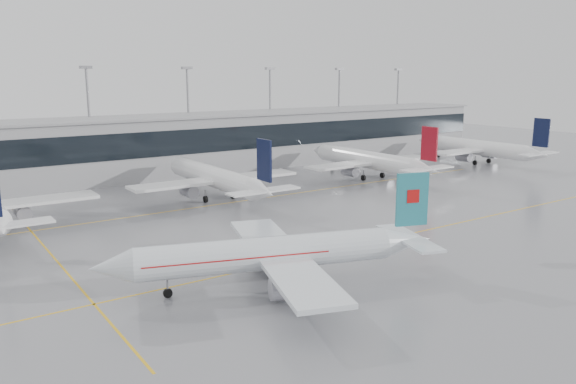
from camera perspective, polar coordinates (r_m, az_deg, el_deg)
ground at (r=69.17m, az=5.66°, el=-5.74°), size 320.00×320.00×0.00m
taxi_line_main at (r=69.16m, az=5.66°, el=-5.74°), size 120.00×0.25×0.01m
taxi_line_north at (r=93.28m, az=-6.26°, el=-1.13°), size 120.00×0.25×0.01m
taxi_line_cross at (r=69.69m, az=-22.45°, el=-6.47°), size 0.25×60.00×0.01m
terminal at (r=121.04m, az=-13.54°, el=4.47°), size 180.00×15.00×12.00m
terminal_glass at (r=113.89m, az=-12.20°, el=4.85°), size 180.00×0.20×5.00m
terminal_roof at (r=120.44m, az=-13.68°, el=7.39°), size 182.00×16.00×0.40m
light_masts at (r=125.98m, az=-14.70°, el=8.05°), size 156.40×1.00×22.60m
air_canada_jet at (r=56.09m, az=-0.96°, el=-6.24°), size 34.20×27.61×10.84m
parked_jet_c at (r=95.74m, az=-7.36°, el=1.44°), size 29.64×36.96×11.72m
parked_jet_d at (r=115.67m, az=8.27°, el=3.20°), size 29.64×36.96×11.72m
parked_jet_e at (r=141.57m, az=18.80°, el=4.26°), size 29.64×36.96×11.72m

